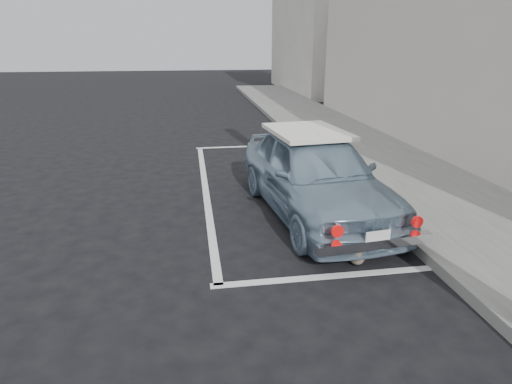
% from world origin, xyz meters
% --- Properties ---
extents(ground, '(80.00, 80.00, 0.00)m').
position_xyz_m(ground, '(0.00, 0.00, 0.00)').
color(ground, black).
rests_on(ground, ground).
extents(sidewalk, '(2.80, 40.00, 0.15)m').
position_xyz_m(sidewalk, '(3.20, 2.00, 0.07)').
color(sidewalk, slate).
rests_on(sidewalk, ground).
extents(building_far, '(3.50, 10.00, 8.00)m').
position_xyz_m(building_far, '(6.35, 20.00, 4.00)').
color(building_far, '#B8B1A7').
rests_on(building_far, ground).
extents(pline_rear, '(3.00, 0.12, 0.01)m').
position_xyz_m(pline_rear, '(0.50, -0.50, 0.00)').
color(pline_rear, silver).
rests_on(pline_rear, ground).
extents(pline_front, '(3.00, 0.12, 0.01)m').
position_xyz_m(pline_front, '(0.50, 6.50, 0.00)').
color(pline_front, silver).
rests_on(pline_front, ground).
extents(pline_side, '(0.12, 7.00, 0.01)m').
position_xyz_m(pline_side, '(-0.90, 3.00, 0.00)').
color(pline_side, silver).
rests_on(pline_side, ground).
extents(retro_coupe, '(2.06, 4.23, 1.39)m').
position_xyz_m(retro_coupe, '(0.84, 1.54, 0.70)').
color(retro_coupe, '#7891A7').
rests_on(retro_coupe, ground).
extents(cat, '(0.31, 0.45, 0.26)m').
position_xyz_m(cat, '(0.92, -0.24, 0.12)').
color(cat, brown).
rests_on(cat, ground).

